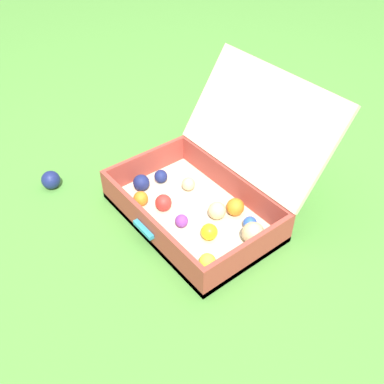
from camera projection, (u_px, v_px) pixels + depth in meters
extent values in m
plane|color=#4C8C38|center=(208.00, 214.00, 1.76)|extent=(16.00, 16.00, 0.00)
cube|color=beige|center=(192.00, 215.00, 1.74)|extent=(0.66, 0.42, 0.03)
cube|color=#9E3D33|center=(146.00, 166.00, 1.89)|extent=(0.02, 0.42, 0.14)
cube|color=#9E3D33|center=(249.00, 254.00, 1.51)|extent=(0.02, 0.42, 0.14)
cube|color=#9E3D33|center=(148.00, 228.00, 1.60)|extent=(0.62, 0.02, 0.14)
cube|color=#9E3D33|center=(231.00, 184.00, 1.80)|extent=(0.62, 0.02, 0.14)
cube|color=beige|center=(259.00, 122.00, 1.69)|extent=(0.66, 0.25, 0.37)
cube|color=teal|center=(143.00, 229.00, 1.59)|extent=(0.11, 0.02, 0.02)
sphere|color=#D1B784|center=(253.00, 233.00, 1.59)|extent=(0.08, 0.08, 0.08)
sphere|color=orange|center=(235.00, 207.00, 1.70)|extent=(0.07, 0.07, 0.07)
sphere|color=#D1B784|center=(218.00, 210.00, 1.69)|extent=(0.07, 0.07, 0.07)
sphere|color=purple|center=(182.00, 221.00, 1.66)|extent=(0.05, 0.05, 0.05)
sphere|color=red|center=(163.00, 203.00, 1.73)|extent=(0.07, 0.07, 0.07)
sphere|color=navy|center=(161.00, 176.00, 1.86)|extent=(0.06, 0.06, 0.06)
sphere|color=#D1B784|center=(188.00, 184.00, 1.82)|extent=(0.06, 0.06, 0.06)
sphere|color=orange|center=(141.00, 199.00, 1.75)|extent=(0.06, 0.06, 0.06)
sphere|color=blue|center=(250.00, 223.00, 1.65)|extent=(0.05, 0.05, 0.05)
sphere|color=#CCDB38|center=(207.00, 262.00, 1.50)|extent=(0.06, 0.06, 0.06)
sphere|color=navy|center=(141.00, 183.00, 1.82)|extent=(0.07, 0.07, 0.07)
sphere|color=yellow|center=(209.00, 232.00, 1.61)|extent=(0.06, 0.06, 0.06)
sphere|color=navy|center=(51.00, 180.00, 1.86)|extent=(0.08, 0.08, 0.08)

